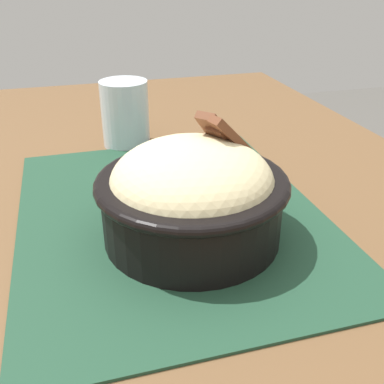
{
  "coord_description": "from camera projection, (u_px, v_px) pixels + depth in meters",
  "views": [
    {
      "loc": [
        -0.41,
        0.08,
        1.03
      ],
      "look_at": [
        -0.03,
        -0.03,
        0.83
      ],
      "focal_mm": 42.45,
      "sensor_mm": 36.0,
      "label": 1
    }
  ],
  "objects": [
    {
      "name": "drinking_glass",
      "position": [
        125.0,
        117.0,
        0.67
      ],
      "size": [
        0.07,
        0.07,
        0.1
      ],
      "color": "silver",
      "rests_on": "table"
    },
    {
      "name": "table",
      "position": [
        160.0,
        280.0,
        0.52
      ],
      "size": [
        1.28,
        0.8,
        0.78
      ],
      "color": "brown",
      "rests_on": "ground_plane"
    },
    {
      "name": "bowl",
      "position": [
        192.0,
        193.0,
        0.44
      ],
      "size": [
        0.21,
        0.21,
        0.12
      ],
      "color": "black",
      "rests_on": "placemat"
    },
    {
      "name": "fork",
      "position": [
        165.0,
        180.0,
        0.57
      ],
      "size": [
        0.04,
        0.13,
        0.0
      ],
      "color": "#B4B4B4",
      "rests_on": "placemat"
    },
    {
      "name": "placemat",
      "position": [
        171.0,
        214.0,
        0.5
      ],
      "size": [
        0.41,
        0.32,
        0.0
      ],
      "primitive_type": "cube",
      "rotation": [
        0.0,
        0.0,
        -0.0
      ],
      "color": "#1E422D",
      "rests_on": "table"
    }
  ]
}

